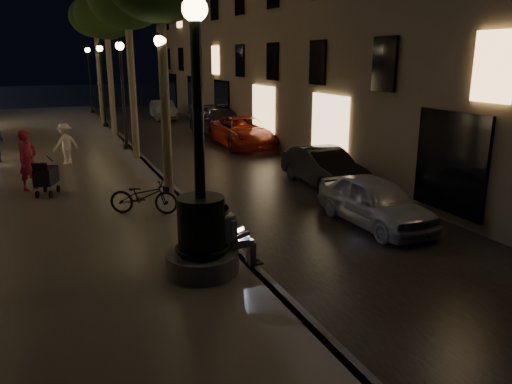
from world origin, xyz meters
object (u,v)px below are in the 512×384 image
car_third (244,132)px  car_fifth (163,110)px  pedestrian_red (28,160)px  tree_third (106,16)px  car_front (375,201)px  tree_far (95,18)px  stroller (46,176)px  lamp_curb_a (163,92)px  car_rear (220,122)px  lamp_curb_d (89,70)px  car_second (324,167)px  fountain_lamppost (201,222)px  lamp_curb_b (122,80)px  lamp_curb_c (102,74)px  pedestrian_white (65,143)px  seated_man_laptop (232,233)px  bicycle (144,196)px

car_third → car_fifth: size_ratio=1.31×
car_fifth → pedestrian_red: bearing=-112.0°
tree_third → car_front: bearing=-75.2°
tree_far → stroller: 18.17m
lamp_curb_a → car_rear: lamp_curb_a is taller
car_rear → car_third: bearing=-93.9°
tree_third → lamp_curb_d: bearing=90.0°
lamp_curb_a → car_second: (5.20, -0.49, -2.59)m
fountain_lamppost → tree_far: 24.57m
lamp_curb_b → pedestrian_red: 7.42m
lamp_curb_c → pedestrian_white: bearing=-104.3°
car_third → pedestrian_white: pedestrian_white is taller
lamp_curb_b → tree_third: bearing=90.0°
tree_far → pedestrian_white: tree_far is taller
stroller → lamp_curb_a: bearing=2.5°
tree_third → lamp_curb_b: 4.94m
car_front → pedestrian_red: size_ratio=2.00×
car_rear → pedestrian_red: (-9.36, -9.24, 0.37)m
car_front → pedestrian_white: bearing=123.2°
car_third → car_fifth: car_third is taller
lamp_curb_a → car_second: bearing=-5.4°
fountain_lamppost → car_rear: bearing=70.2°
seated_man_laptop → bicycle: seated_man_laptop is taller
car_front → bicycle: bearing=152.8°
lamp_curb_b → seated_man_laptop: bearing=-90.4°
car_fifth → lamp_curb_d: bearing=138.1°
tree_far → lamp_curb_d: 6.80m
bicycle → lamp_curb_a: bearing=-2.8°
lamp_curb_d → pedestrian_white: size_ratio=3.06×
lamp_curb_c → lamp_curb_d: (0.00, 8.00, 0.00)m
car_front → bicycle: (-5.41, 2.65, 0.04)m
car_front → bicycle: 6.02m
seated_man_laptop → tree_third: (0.09, 18.00, 5.23)m
tree_third → lamp_curb_b: (0.00, -4.00, -2.90)m
lamp_curb_d → car_third: (5.50, -16.36, -2.53)m
stroller → car_third: (8.88, 6.56, -0.08)m
lamp_curb_b → pedestrian_white: 4.13m
lamp_curb_a → car_third: 9.74m
car_third → pedestrian_white: size_ratio=3.25×
fountain_lamppost → car_rear: (6.20, 17.26, -0.45)m
lamp_curb_d → pedestrian_red: size_ratio=2.58×
fountain_lamppost → lamp_curb_c: fountain_lamppost is taller
pedestrian_white → lamp_curb_a: bearing=89.1°
car_second → bicycle: bearing=-167.7°
lamp_curb_d → car_fifth: (4.30, -4.25, -2.59)m
fountain_lamppost → pedestrian_red: 8.62m
lamp_curb_b → stroller: (-3.38, -6.92, -2.45)m
tree_third → car_front: 17.92m
lamp_curb_c → bicycle: bearing=-93.3°
lamp_curb_b → car_front: 13.48m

